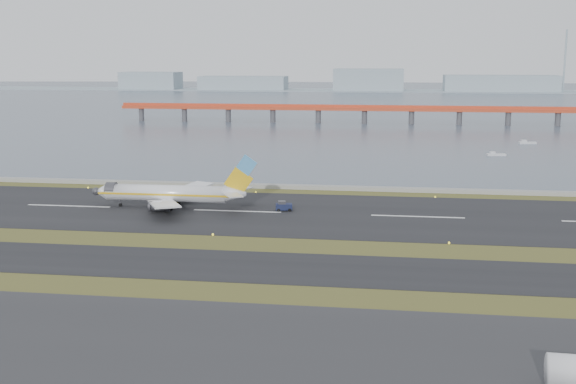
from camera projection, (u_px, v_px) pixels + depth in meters
The scene contains 12 objects.
ground at pixel (203, 246), 132.82m from camera, with size 1000.00×1000.00×0.00m, color #404B1B.
apron_strip at pixel (75, 373), 79.30m from camera, with size 1000.00×50.00×0.10m, color #2A2A2C.
taxiway_strip at pixel (185, 264), 121.13m from camera, with size 1000.00×18.00×0.10m, color black.
runway_strip at pixel (237, 211), 161.99m from camera, with size 1000.00×45.00×0.10m, color black.
seawall at pixel (261, 186), 191.09m from camera, with size 1000.00×2.50×1.00m, color gray.
bay_water at pixel (349, 100), 580.29m from camera, with size 1400.00×800.00×1.30m, color #455162.
red_pier at pixel (365, 110), 371.88m from camera, with size 260.00×5.00×10.20m.
far_shoreline at pixel (372, 85), 732.92m from camera, with size 1400.00×80.00×60.50m.
airliner at pixel (172, 194), 164.69m from camera, with size 38.52×32.89×12.80m.
pushback_tug at pixel (284, 206), 162.19m from camera, with size 3.97×2.79×2.32m.
workboat_near at pixel (496, 154), 252.41m from camera, with size 6.63×2.82×1.56m.
workboat_far at pixel (527, 143), 287.00m from camera, with size 7.04×3.03×1.66m.
Camera 1 is at (33.76, -125.17, 34.31)m, focal length 45.00 mm.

